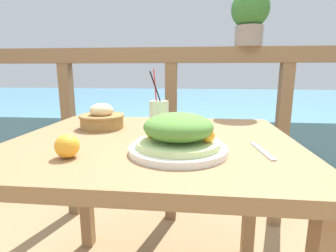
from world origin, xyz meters
The scene contains 9 objects.
patio_table centered at (0.00, 0.00, 0.64)m, with size 1.01×0.87×0.75m.
railing_fence centered at (0.00, 0.71, 0.77)m, with size 2.80×0.08×1.13m.
sea_backdrop centered at (0.00, 3.21, 0.29)m, with size 12.00×4.00×0.59m.
salad_plate centered at (0.10, -0.16, 0.80)m, with size 0.30×0.30×0.12m.
drink_glass centered at (0.02, 0.04, 0.81)m, with size 0.08×0.07×0.25m.
bread_basket centered at (-0.25, 0.15, 0.79)m, with size 0.19×0.19×0.11m.
potted_plant centered at (0.45, 0.71, 1.30)m, with size 0.21×0.21×0.31m.
knife centered at (0.36, -0.12, 0.75)m, with size 0.04×0.18×0.00m.
orange_near_basket centered at (-0.20, -0.24, 0.78)m, with size 0.07×0.07×0.07m.
Camera 1 is at (0.15, -0.92, 0.99)m, focal length 28.00 mm.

